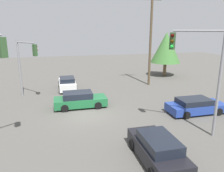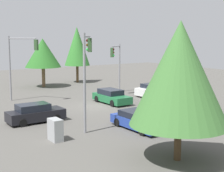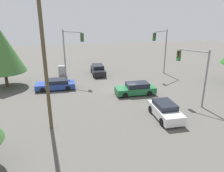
% 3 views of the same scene
% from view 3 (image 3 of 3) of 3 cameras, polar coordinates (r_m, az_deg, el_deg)
% --- Properties ---
extents(ground_plane, '(80.00, 80.00, 0.00)m').
position_cam_3_polar(ground_plane, '(26.83, 4.23, -0.80)').
color(ground_plane, '#54514C').
extents(sedan_green, '(4.51, 1.95, 1.38)m').
position_cam_3_polar(sedan_green, '(25.04, 6.21, -0.72)').
color(sedan_green, '#1E6638').
rests_on(sedan_green, ground_plane).
extents(sedan_blue, '(4.67, 2.07, 1.24)m').
position_cam_3_polar(sedan_blue, '(27.44, -14.46, 0.42)').
color(sedan_blue, '#233D93').
rests_on(sedan_blue, ground_plane).
extents(sedan_white, '(1.92, 4.09, 1.42)m').
position_cam_3_polar(sedan_white, '(20.02, 13.72, -6.27)').
color(sedan_white, silver).
rests_on(sedan_white, ground_plane).
extents(sedan_dark, '(1.89, 4.36, 1.46)m').
position_cam_3_polar(sedan_dark, '(32.91, -3.69, 4.22)').
color(sedan_dark, black).
rests_on(sedan_dark, ground_plane).
extents(traffic_signal_main, '(2.12, 2.59, 5.70)m').
position_cam_3_polar(traffic_signal_main, '(22.74, 20.64, 4.60)').
color(traffic_signal_main, gray).
rests_on(traffic_signal_main, ground_plane).
extents(traffic_signal_cross, '(2.63, 2.11, 6.81)m').
position_cam_3_polar(traffic_signal_cross, '(29.47, -10.66, 9.94)').
color(traffic_signal_cross, gray).
rests_on(traffic_signal_cross, ground_plane).
extents(traffic_signal_aux, '(3.00, 2.18, 6.63)m').
position_cam_3_polar(traffic_signal_aux, '(32.69, 12.79, 10.49)').
color(traffic_signal_aux, gray).
rests_on(traffic_signal_aux, ground_plane).
extents(utility_pole_tall, '(2.20, 0.28, 11.46)m').
position_cam_3_polar(utility_pole_tall, '(16.78, -17.31, 7.78)').
color(utility_pole_tall, brown).
rests_on(utility_pole_tall, ground_plane).
extents(electrical_cabinet, '(1.11, 0.63, 1.42)m').
position_cam_3_polar(electrical_cabinet, '(33.33, -12.88, 3.99)').
color(electrical_cabinet, '#9EA0A3').
rests_on(electrical_cabinet, ground_plane).
extents(tree_right, '(5.22, 5.22, 7.41)m').
position_cam_3_polar(tree_right, '(29.62, -26.90, 8.44)').
color(tree_right, '#4C3823').
rests_on(tree_right, ground_plane).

